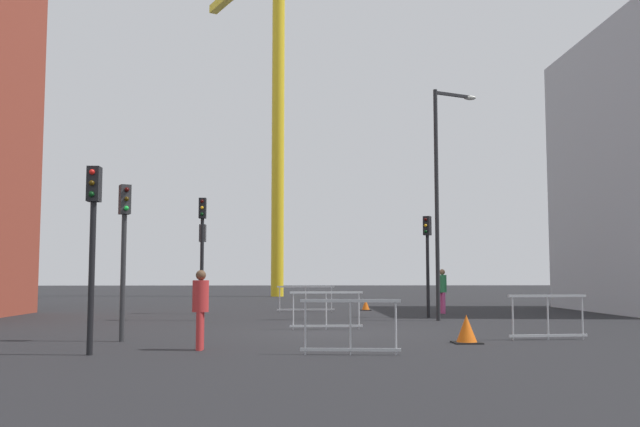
% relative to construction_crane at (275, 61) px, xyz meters
% --- Properties ---
extents(ground, '(160.00, 160.00, 0.00)m').
position_rel_construction_crane_xyz_m(ground, '(2.37, -31.28, -17.22)').
color(ground, black).
extents(construction_crane, '(10.34, 18.34, 25.84)m').
position_rel_construction_crane_xyz_m(construction_crane, '(0.00, 0.00, 0.00)').
color(construction_crane, yellow).
rests_on(construction_crane, ground).
extents(streetlamp_tall, '(1.66, 0.80, 7.97)m').
position_rel_construction_crane_xyz_m(streetlamp_tall, '(6.47, -26.73, -12.57)').
color(streetlamp_tall, '#232326').
rests_on(streetlamp_tall, ground).
extents(traffic_light_corner, '(0.24, 0.37, 4.19)m').
position_rel_construction_crane_xyz_m(traffic_light_corner, '(-1.75, -26.40, -14.42)').
color(traffic_light_corner, black).
rests_on(traffic_light_corner, ground).
extents(traffic_light_far, '(0.26, 0.38, 3.56)m').
position_rel_construction_crane_xyz_m(traffic_light_far, '(-2.26, -22.33, -14.80)').
color(traffic_light_far, '#2D2D30').
rests_on(traffic_light_far, ground).
extents(traffic_light_island, '(0.34, 0.39, 3.69)m').
position_rel_construction_crane_xyz_m(traffic_light_island, '(-2.64, -33.82, -14.72)').
color(traffic_light_island, '#2D2D30').
rests_on(traffic_light_island, ground).
extents(traffic_light_near, '(0.35, 0.39, 3.70)m').
position_rel_construction_crane_xyz_m(traffic_light_near, '(6.29, -25.04, -14.72)').
color(traffic_light_near, black).
rests_on(traffic_light_near, ground).
extents(traffic_light_crosswalk, '(0.24, 0.37, 3.70)m').
position_rel_construction_crane_xyz_m(traffic_light_crosswalk, '(-2.59, -36.61, -14.71)').
color(traffic_light_crosswalk, black).
rests_on(traffic_light_crosswalk, ground).
extents(pedestrian_walking, '(0.34, 0.34, 1.66)m').
position_rel_construction_crane_xyz_m(pedestrian_walking, '(-0.56, -35.77, -16.26)').
color(pedestrian_walking, red).
rests_on(pedestrian_walking, ground).
extents(pedestrian_waiting, '(0.34, 0.34, 1.77)m').
position_rel_construction_crane_xyz_m(pedestrian_waiting, '(7.37, -22.47, -16.18)').
color(pedestrian_waiting, '#D14C8C').
rests_on(pedestrian_waiting, ground).
extents(safety_barrier_mid_span, '(1.97, 0.23, 1.08)m').
position_rel_construction_crane_xyz_m(safety_barrier_mid_span, '(2.50, -36.75, -16.65)').
color(safety_barrier_mid_span, '#B2B5BA').
rests_on(safety_barrier_mid_span, ground).
extents(safety_barrier_right_run, '(1.97, 0.26, 1.08)m').
position_rel_construction_crane_xyz_m(safety_barrier_right_run, '(7.51, -33.78, -16.65)').
color(safety_barrier_right_run, '#B2B5BA').
rests_on(safety_barrier_right_run, ground).
extents(safety_barrier_left_run, '(2.42, 0.17, 1.08)m').
position_rel_construction_crane_xyz_m(safety_barrier_left_run, '(1.90, -21.02, -16.65)').
color(safety_barrier_left_run, '#B2B5BA').
rests_on(safety_barrier_left_run, ground).
extents(safety_barrier_front, '(2.10, 0.15, 1.08)m').
position_rel_construction_crane_xyz_m(safety_barrier_front, '(2.32, -30.41, -16.65)').
color(safety_barrier_front, '#B2B5BA').
rests_on(safety_barrier_front, ground).
extents(traffic_cone_orange, '(0.47, 0.47, 0.48)m').
position_rel_construction_crane_xyz_m(traffic_cone_orange, '(4.54, -19.91, -17.00)').
color(traffic_cone_orange, black).
rests_on(traffic_cone_orange, ground).
extents(traffic_cone_on_verge, '(0.64, 0.64, 0.64)m').
position_rel_construction_crane_xyz_m(traffic_cone_on_verge, '(5.34, -34.54, -16.92)').
color(traffic_cone_on_verge, black).
rests_on(traffic_cone_on_verge, ground).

